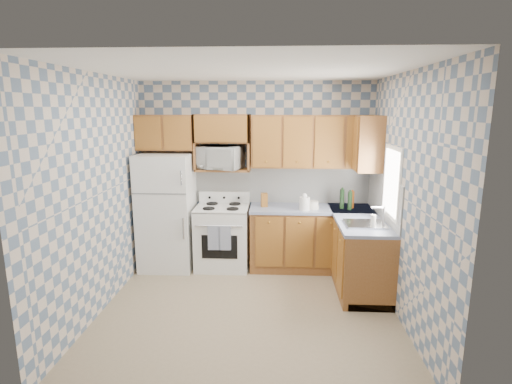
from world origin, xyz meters
The scene contains 29 objects.
floor centered at (0.00, 0.00, 0.00)m, with size 3.40×3.40×0.00m, color #816F56.
back_wall centered at (0.00, 1.60, 1.35)m, with size 3.40×0.02×2.70m, color slate.
right_wall centered at (1.70, 0.00, 1.35)m, with size 0.02×3.20×2.70m, color slate.
backsplash_back centered at (0.40, 1.59, 1.20)m, with size 2.60×0.01×0.56m, color white.
backsplash_right centered at (1.69, 0.80, 1.20)m, with size 0.01×1.60×0.56m, color white.
refrigerator centered at (-1.27, 1.25, 0.84)m, with size 0.75×0.70×1.68m, color silver.
stove_body centered at (-0.47, 1.28, 0.45)m, with size 0.76×0.65×0.90m, color silver.
cooktop centered at (-0.47, 1.28, 0.91)m, with size 0.76×0.65×0.03m, color silver.
backguard centered at (-0.47, 1.55, 1.00)m, with size 0.76×0.08×0.17m, color silver.
dish_towel_left centered at (-0.54, 0.93, 0.56)m, with size 0.16×0.03×0.35m, color navy.
dish_towel_right centered at (-0.39, 0.93, 0.56)m, with size 0.16×0.03×0.35m, color navy.
base_cabinets_back centered at (0.82, 1.30, 0.44)m, with size 1.75×0.60×0.88m, color brown.
base_cabinets_right centered at (1.40, 0.80, 0.44)m, with size 0.60×1.60×0.88m, color brown.
countertop_back centered at (0.82, 1.30, 0.90)m, with size 1.77×0.63×0.04m, color slate.
countertop_right centered at (1.40, 0.80, 0.90)m, with size 0.63×1.60×0.04m, color slate.
upper_cabinets_back centered at (0.82, 1.44, 1.85)m, with size 1.75×0.33×0.74m, color brown.
upper_cabinets_fridge centered at (-1.29, 1.44, 1.97)m, with size 0.82×0.33×0.50m, color brown.
upper_cabinets_right centered at (1.53, 1.25, 1.85)m, with size 0.33×0.70×0.74m, color brown.
microwave_shelf centered at (-0.47, 1.44, 1.44)m, with size 0.80×0.33×0.03m, color brown.
microwave centered at (-0.50, 1.40, 1.62)m, with size 0.60×0.41×0.33m, color silver.
sink centered at (1.40, 0.45, 0.93)m, with size 0.48×0.40×0.03m, color #B7B7BC.
window centered at (1.69, 0.45, 1.45)m, with size 0.02×0.66×0.86m, color white.
bottle_0 centered at (1.24, 1.25, 1.06)m, with size 0.06×0.06×0.28m, color black.
bottle_1 centered at (1.34, 1.19, 1.05)m, with size 0.06×0.06×0.26m, color black.
bottle_2 centered at (1.39, 1.29, 1.04)m, with size 0.06×0.06×0.24m, color #5E2C0C.
knife_block centered at (0.14, 1.31, 1.02)m, with size 0.09×0.09×0.20m, color brown.
electric_kettle centered at (0.70, 1.12, 1.01)m, with size 0.15×0.15×0.19m, color silver.
food_containers centered at (0.83, 1.21, 0.97)m, with size 0.16×0.16×0.11m, color beige, non-canonical shape.
soap_bottle centered at (1.45, 0.28, 1.01)m, with size 0.06×0.06×0.17m, color beige.
Camera 1 is at (0.32, -4.29, 2.31)m, focal length 28.00 mm.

